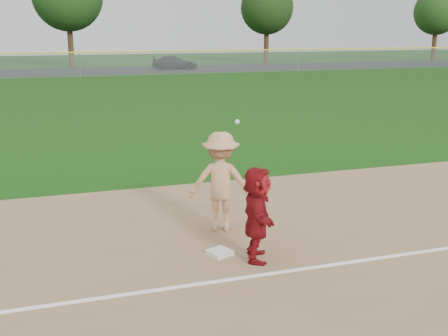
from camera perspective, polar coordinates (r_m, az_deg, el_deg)
name	(u,v)px	position (r m, az deg, el deg)	size (l,w,h in m)	color
ground	(250,257)	(10.22, 2.66, -9.06)	(160.00, 160.00, 0.00)	#15430D
foul_line	(267,274)	(9.53, 4.39, -10.70)	(60.00, 0.10, 0.01)	white
parking_asphalt	(76,71)	(55.02, -14.82, 9.46)	(120.00, 10.00, 0.01)	black
first_base	(220,253)	(10.25, -0.44, -8.58)	(0.38, 0.38, 0.09)	silver
base_runner	(257,214)	(9.81, 3.37, -4.67)	(1.57, 0.50, 1.69)	maroon
car_right	(175,62)	(56.36, -5.04, 10.63)	(1.81, 4.46, 1.29)	black
first_base_play	(221,182)	(11.19, -0.32, -1.39)	(1.48, 1.42, 2.38)	#AFAFB1
outfield_fence	(79,53)	(48.93, -14.49, 11.26)	(110.00, 0.12, 110.00)	#999EA0
tree_3	(267,8)	(66.63, 4.39, 15.91)	(6.00, 6.00, 9.19)	#352313
tree_4	(437,12)	(76.44, 20.83, 14.59)	(5.60, 5.60, 8.67)	#392815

